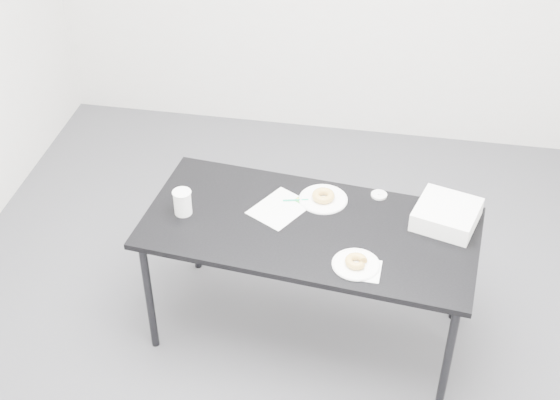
% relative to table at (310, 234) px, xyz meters
% --- Properties ---
extents(floor, '(4.00, 4.00, 0.00)m').
position_rel_table_xyz_m(floor, '(-0.09, 0.04, -0.68)').
color(floor, '#45454A').
rests_on(floor, ground).
extents(table, '(1.67, 0.92, 0.73)m').
position_rel_table_xyz_m(table, '(0.00, 0.00, 0.00)').
color(table, black).
rests_on(table, floor).
extents(scorecard, '(0.33, 0.35, 0.00)m').
position_rel_table_xyz_m(scorecard, '(-0.17, 0.11, 0.06)').
color(scorecard, white).
rests_on(scorecard, table).
extents(logo_patch, '(0.06, 0.06, 0.00)m').
position_rel_table_xyz_m(logo_patch, '(-0.08, 0.19, 0.06)').
color(logo_patch, green).
rests_on(logo_patch, scorecard).
extents(pen, '(0.13, 0.04, 0.01)m').
position_rel_table_xyz_m(pen, '(-0.10, 0.18, 0.06)').
color(pen, '#0E9B6B').
rests_on(pen, scorecard).
extents(napkin, '(0.16, 0.16, 0.00)m').
position_rel_table_xyz_m(napkin, '(0.28, -0.27, 0.06)').
color(napkin, white).
rests_on(napkin, table).
extents(plate_near, '(0.22, 0.22, 0.01)m').
position_rel_table_xyz_m(plate_near, '(0.25, -0.24, 0.06)').
color(plate_near, white).
rests_on(plate_near, napkin).
extents(donut_near, '(0.12, 0.12, 0.03)m').
position_rel_table_xyz_m(donut_near, '(0.25, -0.24, 0.08)').
color(donut_near, '#C1903D').
rests_on(donut_near, plate_near).
extents(plate_far, '(0.24, 0.24, 0.01)m').
position_rel_table_xyz_m(plate_far, '(0.04, 0.21, 0.06)').
color(plate_far, white).
rests_on(plate_far, table).
extents(donut_far, '(0.13, 0.13, 0.04)m').
position_rel_table_xyz_m(donut_far, '(0.04, 0.21, 0.08)').
color(donut_far, '#C1903D').
rests_on(donut_far, plate_far).
extents(coffee_cup, '(0.09, 0.09, 0.13)m').
position_rel_table_xyz_m(coffee_cup, '(-0.63, -0.01, 0.12)').
color(coffee_cup, white).
rests_on(coffee_cup, table).
extents(cup_lid, '(0.08, 0.08, 0.01)m').
position_rel_table_xyz_m(cup_lid, '(0.31, 0.30, 0.06)').
color(cup_lid, white).
rests_on(cup_lid, table).
extents(bakery_box, '(0.35, 0.35, 0.09)m').
position_rel_table_xyz_m(bakery_box, '(0.64, 0.14, 0.10)').
color(bakery_box, white).
rests_on(bakery_box, table).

